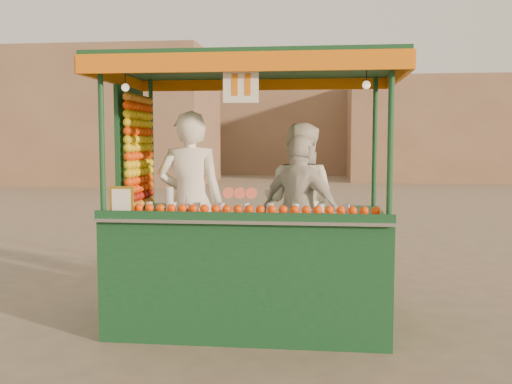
# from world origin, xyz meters

# --- Properties ---
(ground) EXTENTS (90.00, 90.00, 0.00)m
(ground) POSITION_xyz_m (0.00, 0.00, 0.00)
(ground) COLOR brown
(ground) RESTS_ON ground
(building_left) EXTENTS (10.00, 6.00, 6.00)m
(building_left) POSITION_xyz_m (-9.00, 20.00, 3.00)
(building_left) COLOR #89684E
(building_left) RESTS_ON ground
(building_right) EXTENTS (9.00, 6.00, 5.00)m
(building_right) POSITION_xyz_m (7.00, 24.00, 2.50)
(building_right) COLOR #89684E
(building_right) RESTS_ON ground
(building_center) EXTENTS (14.00, 7.00, 7.00)m
(building_center) POSITION_xyz_m (-2.00, 30.00, 3.50)
(building_center) COLOR #89684E
(building_center) RESTS_ON ground
(juice_cart) EXTENTS (3.09, 2.00, 2.80)m
(juice_cart) POSITION_xyz_m (0.37, -0.31, 0.91)
(juice_cart) COLOR #103B20
(juice_cart) RESTS_ON ground
(vendor_left) EXTENTS (0.75, 0.53, 1.96)m
(vendor_left) POSITION_xyz_m (-0.23, -0.22, 1.31)
(vendor_left) COLOR white
(vendor_left) RESTS_ON ground
(vendor_middle) EXTENTS (1.07, 0.94, 1.84)m
(vendor_middle) POSITION_xyz_m (0.93, 0.35, 1.25)
(vendor_middle) COLOR silver
(vendor_middle) RESTS_ON ground
(vendor_right) EXTENTS (1.08, 0.86, 1.71)m
(vendor_right) POSITION_xyz_m (0.96, 0.07, 1.18)
(vendor_right) COLOR silver
(vendor_right) RESTS_ON ground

